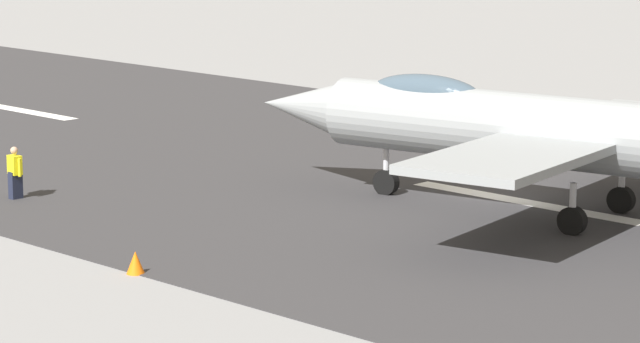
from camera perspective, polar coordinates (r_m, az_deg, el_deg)
name	(u,v)px	position (r m, az deg, el deg)	size (l,w,h in m)	color
ground_plane	(500,198)	(44.69, 6.82, -1.01)	(400.00, 400.00, 0.00)	gray
runway_strip	(501,198)	(44.68, 6.84, -1.00)	(240.00, 26.00, 0.02)	#313032
fighter_jet	(535,128)	(42.15, 8.13, 1.65)	(17.82, 13.87, 5.67)	gray
crew_person	(15,173)	(45.00, -11.44, -0.06)	(0.70, 0.36, 1.56)	#1E2338
marker_cone_mid	(135,262)	(36.18, -6.98, -3.43)	(0.44, 0.44, 0.55)	orange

